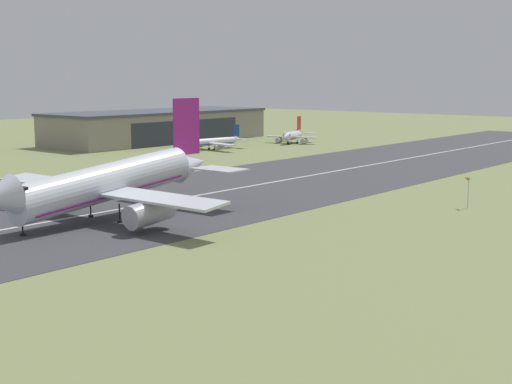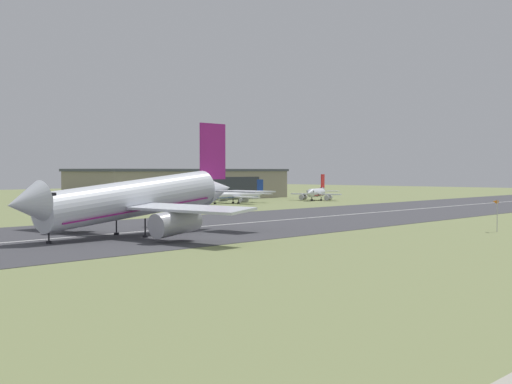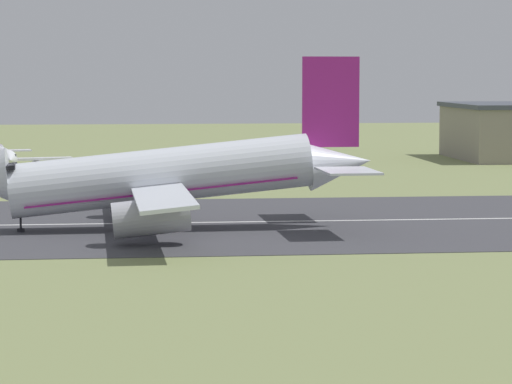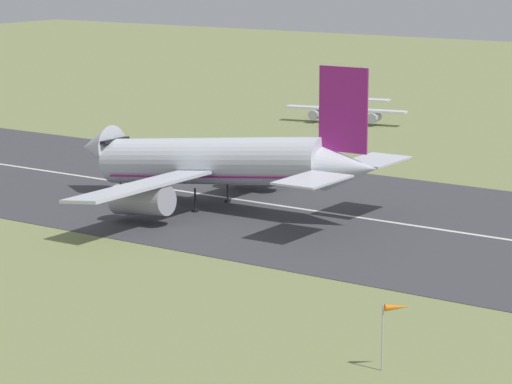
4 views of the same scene
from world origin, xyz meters
TOP-DOWN VIEW (x-y plane):
  - runway_strip at (0.00, 116.14)m, footprint 412.75×52.13m
  - runway_centreline at (0.00, 116.14)m, footprint 371.47×0.70m
  - airplane_landing at (-28.74, 110.46)m, footprint 46.66×50.34m
  - airplane_parked_centre at (-53.92, 184.88)m, footprint 23.49×20.29m

SIDE VIEW (x-z plane):
  - runway_strip at x=0.00m, z-range 0.00..0.06m
  - runway_centreline at x=0.00m, z-range 0.06..0.07m
  - airplane_parked_centre at x=-53.92m, z-range -1.79..8.03m
  - airplane_landing at x=-28.74m, z-range -3.77..15.56m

